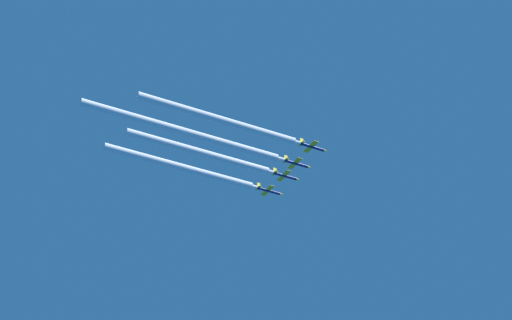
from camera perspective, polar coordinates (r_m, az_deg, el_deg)
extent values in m
cylinder|color=navy|center=(374.17, 0.72, -1.77)|extent=(1.09, 9.39, 1.09)
cone|color=yellow|center=(376.42, 1.46, -1.97)|extent=(1.03, 1.58, 1.03)
ellipsoid|color=#332D14|center=(375.25, 1.00, -1.78)|extent=(0.60, 2.17, 0.49)
cube|color=yellow|center=(373.94, 0.66, -1.76)|extent=(7.91, 1.88, 0.12)
cube|color=yellow|center=(372.47, 0.14, -1.61)|extent=(3.36, 1.09, 0.12)
cube|color=yellow|center=(373.22, 0.15, -1.43)|extent=(0.10, 1.28, 1.68)
cylinder|color=black|center=(372.20, 0.05, -1.59)|extent=(0.82, 0.59, 0.82)
cylinder|color=navy|center=(366.05, 1.67, -0.91)|extent=(1.09, 9.39, 1.09)
cone|color=yellow|center=(368.37, 2.42, -1.12)|extent=(1.03, 1.58, 1.03)
ellipsoid|color=#332D14|center=(367.16, 1.95, -0.93)|extent=(0.60, 2.17, 0.49)
cube|color=yellow|center=(365.82, 1.60, -0.91)|extent=(7.91, 1.88, 0.12)
cube|color=yellow|center=(364.30, 1.08, -0.75)|extent=(3.36, 1.09, 0.12)
cube|color=yellow|center=(365.08, 1.09, -0.57)|extent=(0.10, 1.28, 1.68)
cylinder|color=black|center=(364.03, 0.99, -0.72)|extent=(0.82, 0.59, 0.82)
cylinder|color=navy|center=(358.02, 2.31, -0.20)|extent=(1.09, 9.39, 1.09)
cone|color=yellow|center=(360.37, 3.07, -0.42)|extent=(1.03, 1.58, 1.03)
ellipsoid|color=#332D14|center=(359.14, 2.59, -0.22)|extent=(0.60, 2.17, 0.49)
cube|color=yellow|center=(357.77, 2.24, -0.19)|extent=(7.91, 1.88, 0.12)
cube|color=yellow|center=(356.24, 1.71, -0.03)|extent=(3.36, 1.09, 0.12)
cube|color=yellow|center=(357.03, 1.72, 0.15)|extent=(0.10, 1.28, 1.68)
cylinder|color=black|center=(355.96, 1.62, 0.00)|extent=(0.82, 0.59, 0.82)
cylinder|color=navy|center=(349.68, 3.23, 0.76)|extent=(1.09, 9.39, 1.09)
cone|color=yellow|center=(352.09, 4.00, 0.53)|extent=(1.03, 1.58, 1.03)
ellipsoid|color=#332D14|center=(350.84, 3.52, 0.74)|extent=(0.60, 2.17, 0.49)
cube|color=yellow|center=(349.43, 3.17, 0.77)|extent=(7.91, 1.88, 0.12)
cube|color=yellow|center=(347.86, 2.63, 0.94)|extent=(3.36, 1.09, 0.12)
cube|color=yellow|center=(348.67, 2.63, 1.12)|extent=(0.10, 1.28, 1.68)
cylinder|color=black|center=(347.58, 2.53, 0.97)|extent=(0.82, 0.59, 0.82)
cylinder|color=white|center=(362.98, -3.50, -0.62)|extent=(1.37, 50.57, 1.37)
cylinder|color=white|center=(361.00, -4.38, -0.38)|extent=(2.60, 58.15, 2.60)
cylinder|color=white|center=(354.99, -2.43, 0.23)|extent=(1.37, 48.00, 1.37)
cylinder|color=white|center=(353.03, -3.28, 0.47)|extent=(2.60, 55.20, 2.60)
cylinder|color=white|center=(344.07, -3.05, 1.33)|extent=(1.37, 63.80, 1.37)
cylinder|color=white|center=(341.60, -4.22, 1.67)|extent=(2.60, 73.37, 2.60)
cylinder|color=white|center=(337.66, -1.24, 2.08)|extent=(1.37, 50.82, 1.37)
cylinder|color=white|center=(335.53, -2.17, 2.36)|extent=(2.60, 58.45, 2.60)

